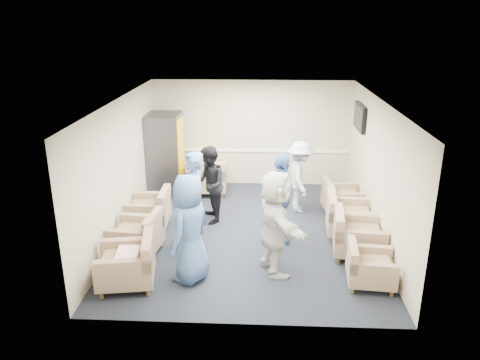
{
  "coord_description": "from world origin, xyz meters",
  "views": [
    {
      "loc": [
        0.27,
        -8.65,
        4.19
      ],
      "look_at": [
        -0.16,
        0.2,
        1.07
      ],
      "focal_mm": 35.0,
      "sensor_mm": 36.0,
      "label": 1
    }
  ],
  "objects_px": {
    "armchair_left_far": "(151,211)",
    "person_back_right": "(300,177)",
    "armchair_right_midfar": "(347,218)",
    "armchair_corner": "(207,179)",
    "armchair_right_near": "(368,268)",
    "person_mid_left": "(193,201)",
    "armchair_right_midnear": "(355,237)",
    "person_mid_right": "(281,199)",
    "armchair_left_mid": "(139,237)",
    "person_back_left": "(209,185)",
    "person_front_left": "(190,229)",
    "armchair_right_far": "(340,200)",
    "person_front_right": "(275,223)",
    "armchair_left_near": "(130,265)",
    "vending_machine": "(165,154)"
  },
  "relations": [
    {
      "from": "armchair_left_near",
      "to": "person_mid_left",
      "type": "bearing_deg",
      "value": 137.92
    },
    {
      "from": "armchair_left_mid",
      "to": "person_mid_right",
      "type": "height_order",
      "value": "person_mid_right"
    },
    {
      "from": "person_mid_left",
      "to": "armchair_right_far",
      "type": "bearing_deg",
      "value": 103.61
    },
    {
      "from": "armchair_left_near",
      "to": "armchair_corner",
      "type": "relative_size",
      "value": 1.04
    },
    {
      "from": "armchair_left_far",
      "to": "person_back_left",
      "type": "height_order",
      "value": "person_back_left"
    },
    {
      "from": "vending_machine",
      "to": "person_back_right",
      "type": "height_order",
      "value": "vending_machine"
    },
    {
      "from": "armchair_right_midnear",
      "to": "vending_machine",
      "type": "bearing_deg",
      "value": 59.05
    },
    {
      "from": "armchair_right_midnear",
      "to": "armchair_left_mid",
      "type": "bearing_deg",
      "value": 98.09
    },
    {
      "from": "person_front_left",
      "to": "person_back_left",
      "type": "xyz_separation_m",
      "value": [
        0.06,
        2.34,
        -0.09
      ]
    },
    {
      "from": "armchair_right_midfar",
      "to": "person_back_right",
      "type": "relative_size",
      "value": 0.6
    },
    {
      "from": "armchair_left_near",
      "to": "armchair_left_far",
      "type": "bearing_deg",
      "value": 175.05
    },
    {
      "from": "person_back_left",
      "to": "person_mid_right",
      "type": "height_order",
      "value": "person_mid_right"
    },
    {
      "from": "person_back_left",
      "to": "armchair_right_near",
      "type": "bearing_deg",
      "value": 37.57
    },
    {
      "from": "armchair_left_far",
      "to": "armchair_right_far",
      "type": "relative_size",
      "value": 0.98
    },
    {
      "from": "armchair_right_midnear",
      "to": "person_back_left",
      "type": "bearing_deg",
      "value": 70.05
    },
    {
      "from": "armchair_left_near",
      "to": "person_mid_right",
      "type": "bearing_deg",
      "value": 115.11
    },
    {
      "from": "armchair_right_far",
      "to": "person_front_left",
      "type": "height_order",
      "value": "person_front_left"
    },
    {
      "from": "person_back_left",
      "to": "armchair_right_midfar",
      "type": "bearing_deg",
      "value": 66.44
    },
    {
      "from": "armchair_right_midnear",
      "to": "person_front_left",
      "type": "bearing_deg",
      "value": 114.33
    },
    {
      "from": "armchair_right_midfar",
      "to": "armchair_corner",
      "type": "bearing_deg",
      "value": 58.65
    },
    {
      "from": "armchair_left_far",
      "to": "armchair_left_mid",
      "type": "bearing_deg",
      "value": 1.61
    },
    {
      "from": "armchair_corner",
      "to": "person_mid_right",
      "type": "distance_m",
      "value": 3.09
    },
    {
      "from": "armchair_corner",
      "to": "person_front_right",
      "type": "distance_m",
      "value": 4.05
    },
    {
      "from": "armchair_corner",
      "to": "person_front_right",
      "type": "relative_size",
      "value": 0.54
    },
    {
      "from": "armchair_left_far",
      "to": "person_front_right",
      "type": "bearing_deg",
      "value": 55.1
    },
    {
      "from": "person_front_right",
      "to": "person_back_right",
      "type": "bearing_deg",
      "value": -29.86
    },
    {
      "from": "armchair_corner",
      "to": "person_back_left",
      "type": "distance_m",
      "value": 1.73
    },
    {
      "from": "armchair_left_far",
      "to": "armchair_right_near",
      "type": "bearing_deg",
      "value": 62.14
    },
    {
      "from": "armchair_right_midnear",
      "to": "armchair_corner",
      "type": "height_order",
      "value": "armchair_corner"
    },
    {
      "from": "person_mid_left",
      "to": "person_mid_right",
      "type": "distance_m",
      "value": 1.67
    },
    {
      "from": "armchair_left_near",
      "to": "person_mid_left",
      "type": "xyz_separation_m",
      "value": [
        0.87,
        1.35,
        0.59
      ]
    },
    {
      "from": "armchair_right_near",
      "to": "person_mid_left",
      "type": "bearing_deg",
      "value": 74.05
    },
    {
      "from": "vending_machine",
      "to": "person_back_right",
      "type": "relative_size",
      "value": 1.23
    },
    {
      "from": "armchair_left_far",
      "to": "person_back_right",
      "type": "height_order",
      "value": "person_back_right"
    },
    {
      "from": "armchair_left_near",
      "to": "armchair_corner",
      "type": "distance_m",
      "value": 4.3
    },
    {
      "from": "armchair_corner",
      "to": "vending_machine",
      "type": "relative_size",
      "value": 0.5
    },
    {
      "from": "armchair_left_far",
      "to": "armchair_right_midfar",
      "type": "distance_m",
      "value": 4.03
    },
    {
      "from": "armchair_left_far",
      "to": "person_front_right",
      "type": "relative_size",
      "value": 0.47
    },
    {
      "from": "vending_machine",
      "to": "armchair_left_mid",
      "type": "bearing_deg",
      "value": -87.97
    },
    {
      "from": "armchair_right_near",
      "to": "person_mid_left",
      "type": "relative_size",
      "value": 0.43
    },
    {
      "from": "armchair_right_near",
      "to": "armchair_corner",
      "type": "distance_m",
      "value": 5.09
    },
    {
      "from": "armchair_right_near",
      "to": "armchair_corner",
      "type": "bearing_deg",
      "value": 42.62
    },
    {
      "from": "armchair_left_near",
      "to": "armchair_right_near",
      "type": "distance_m",
      "value": 3.89
    },
    {
      "from": "armchair_right_midfar",
      "to": "person_mid_right",
      "type": "xyz_separation_m",
      "value": [
        -1.35,
        -0.32,
        0.52
      ]
    },
    {
      "from": "armchair_left_far",
      "to": "person_mid_left",
      "type": "xyz_separation_m",
      "value": [
        1.04,
        -0.91,
        0.6
      ]
    },
    {
      "from": "armchair_right_near",
      "to": "armchair_right_midfar",
      "type": "bearing_deg",
      "value": 6.18
    },
    {
      "from": "vending_machine",
      "to": "person_back_left",
      "type": "relative_size",
      "value": 1.2
    },
    {
      "from": "armchair_right_midnear",
      "to": "person_mid_right",
      "type": "distance_m",
      "value": 1.55
    },
    {
      "from": "armchair_right_midfar",
      "to": "person_mid_right",
      "type": "bearing_deg",
      "value": 107.41
    },
    {
      "from": "armchair_right_midnear",
      "to": "armchair_corner",
      "type": "distance_m",
      "value": 4.32
    }
  ]
}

